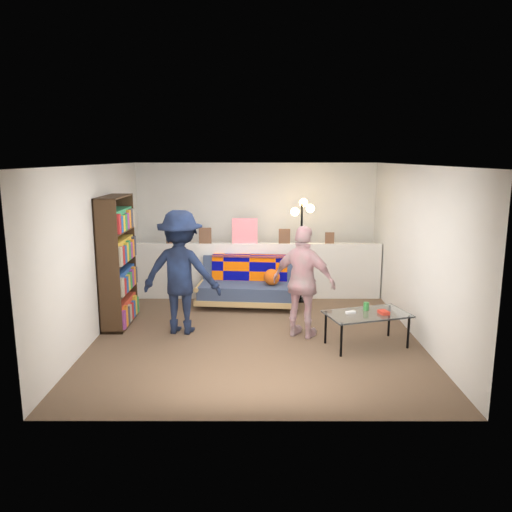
{
  "coord_description": "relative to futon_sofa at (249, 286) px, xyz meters",
  "views": [
    {
      "loc": [
        0.01,
        -6.91,
        2.51
      ],
      "look_at": [
        0.0,
        0.4,
        1.05
      ],
      "focal_mm": 35.0,
      "sensor_mm": 36.0,
      "label": 1
    }
  ],
  "objects": [
    {
      "name": "half_wall_ledge",
      "position": [
        0.12,
        0.48,
        0.16
      ],
      "size": [
        4.45,
        0.15,
        1.0
      ],
      "primitive_type": "cube",
      "color": "silver",
      "rests_on": "ground"
    },
    {
      "name": "bookshelf",
      "position": [
        -1.96,
        -0.95,
        0.57
      ],
      "size": [
        0.32,
        0.97,
        1.95
      ],
      "color": "#321E10",
      "rests_on": "ground"
    },
    {
      "name": "futon_sofa",
      "position": [
        0.0,
        0.0,
        0.0
      ],
      "size": [
        1.79,
        0.98,
        0.74
      ],
      "color": "tan",
      "rests_on": "ground"
    },
    {
      "name": "ground",
      "position": [
        0.12,
        -1.32,
        -0.34
      ],
      "size": [
        5.0,
        5.0,
        0.0
      ],
      "primitive_type": "plane",
      "color": "brown",
      "rests_on": "ground"
    },
    {
      "name": "person_left",
      "position": [
        -0.96,
        -1.3,
        0.54
      ],
      "size": [
        1.24,
        0.83,
        1.78
      ],
      "primitive_type": "imported",
      "rotation": [
        0.0,
        0.0,
        2.99
      ],
      "color": "black",
      "rests_on": "ground"
    },
    {
      "name": "room_shell",
      "position": [
        0.12,
        -0.85,
        1.33
      ],
      "size": [
        4.6,
        5.05,
        2.45
      ],
      "color": "silver",
      "rests_on": "ground"
    },
    {
      "name": "floor_lamp",
      "position": [
        0.91,
        0.3,
        0.93
      ],
      "size": [
        0.39,
        0.33,
        1.8
      ],
      "color": "black",
      "rests_on": "ground"
    },
    {
      "name": "person_right",
      "position": [
        0.78,
        -1.5,
        0.45
      ],
      "size": [
        1.0,
        0.78,
        1.58
      ],
      "primitive_type": "imported",
      "rotation": [
        0.0,
        0.0,
        2.64
      ],
      "color": "pink",
      "rests_on": "ground"
    },
    {
      "name": "ledge_decor",
      "position": [
        -0.11,
        0.46,
        0.83
      ],
      "size": [
        2.97,
        0.02,
        0.45
      ],
      "color": "brown",
      "rests_on": "half_wall_ledge"
    },
    {
      "name": "coffee_table",
      "position": [
        1.61,
        -1.85,
        0.08
      ],
      "size": [
        1.21,
        0.89,
        0.57
      ],
      "color": "black",
      "rests_on": "ground"
    }
  ]
}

